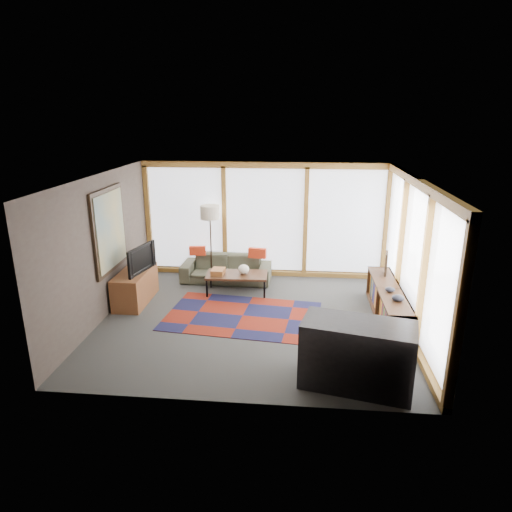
# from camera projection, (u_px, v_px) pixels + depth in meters

# --- Properties ---
(ground) EXTENTS (5.50, 5.50, 0.00)m
(ground) POSITION_uv_depth(u_px,v_px,m) (254.00, 320.00, 8.34)
(ground) COLOR #333330
(ground) RESTS_ON ground
(room_envelope) EXTENTS (5.52, 5.02, 2.62)m
(room_envelope) POSITION_uv_depth(u_px,v_px,m) (284.00, 231.00, 8.36)
(room_envelope) COLOR #3D312C
(room_envelope) RESTS_ON ground
(rug) EXTENTS (2.97, 2.08, 0.01)m
(rug) POSITION_uv_depth(u_px,v_px,m) (243.00, 316.00, 8.49)
(rug) COLOR maroon
(rug) RESTS_ON ground
(sofa) EXTENTS (1.99, 0.82, 0.58)m
(sofa) POSITION_uv_depth(u_px,v_px,m) (226.00, 269.00, 10.18)
(sofa) COLOR #333325
(sofa) RESTS_ON ground
(pillow_left) EXTENTS (0.38, 0.16, 0.20)m
(pillow_left) POSITION_uv_depth(u_px,v_px,m) (197.00, 251.00, 10.17)
(pillow_left) COLOR red
(pillow_left) RESTS_ON sofa
(pillow_right) EXTENTS (0.40, 0.17, 0.21)m
(pillow_right) POSITION_uv_depth(u_px,v_px,m) (257.00, 253.00, 9.97)
(pillow_right) COLOR red
(pillow_right) RESTS_ON sofa
(floor_lamp) EXTENTS (0.43, 0.43, 1.69)m
(floor_lamp) POSITION_uv_depth(u_px,v_px,m) (211.00, 243.00, 10.15)
(floor_lamp) COLOR black
(floor_lamp) RESTS_ON ground
(coffee_table) EXTENTS (1.28, 0.68, 0.42)m
(coffee_table) POSITION_uv_depth(u_px,v_px,m) (237.00, 283.00, 9.53)
(coffee_table) COLOR #372212
(coffee_table) RESTS_ON ground
(book_stack) EXTENTS (0.27, 0.33, 0.11)m
(book_stack) POSITION_uv_depth(u_px,v_px,m) (218.00, 271.00, 9.45)
(book_stack) COLOR #935527
(book_stack) RESTS_ON coffee_table
(vase) EXTENTS (0.26, 0.26, 0.20)m
(vase) POSITION_uv_depth(u_px,v_px,m) (244.00, 269.00, 9.44)
(vase) COLOR silver
(vase) RESTS_ON coffee_table
(bookshelf) EXTENTS (0.44, 2.40, 0.60)m
(bookshelf) POSITION_uv_depth(u_px,v_px,m) (388.00, 304.00, 8.30)
(bookshelf) COLOR #372212
(bookshelf) RESTS_ON ground
(bowl_a) EXTENTS (0.22, 0.22, 0.10)m
(bowl_a) POSITION_uv_depth(u_px,v_px,m) (398.00, 298.00, 7.65)
(bowl_a) COLOR black
(bowl_a) RESTS_ON bookshelf
(bowl_b) EXTENTS (0.21, 0.21, 0.08)m
(bowl_b) POSITION_uv_depth(u_px,v_px,m) (390.00, 289.00, 8.04)
(bowl_b) COLOR black
(bowl_b) RESTS_ON bookshelf
(shelf_picture) EXTENTS (0.10, 0.34, 0.44)m
(shelf_picture) POSITION_uv_depth(u_px,v_px,m) (386.00, 263.00, 8.86)
(shelf_picture) COLOR black
(shelf_picture) RESTS_ON bookshelf
(tv_console) EXTENTS (0.53, 1.28, 0.64)m
(tv_console) POSITION_uv_depth(u_px,v_px,m) (135.00, 287.00, 9.05)
(tv_console) COLOR brown
(tv_console) RESTS_ON ground
(television) EXTENTS (0.32, 0.93, 0.54)m
(television) POSITION_uv_depth(u_px,v_px,m) (138.00, 258.00, 8.87)
(television) COLOR black
(television) RESTS_ON tv_console
(bar_counter) EXTENTS (1.62, 1.02, 0.95)m
(bar_counter) POSITION_uv_depth(u_px,v_px,m) (357.00, 355.00, 6.21)
(bar_counter) COLOR black
(bar_counter) RESTS_ON ground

